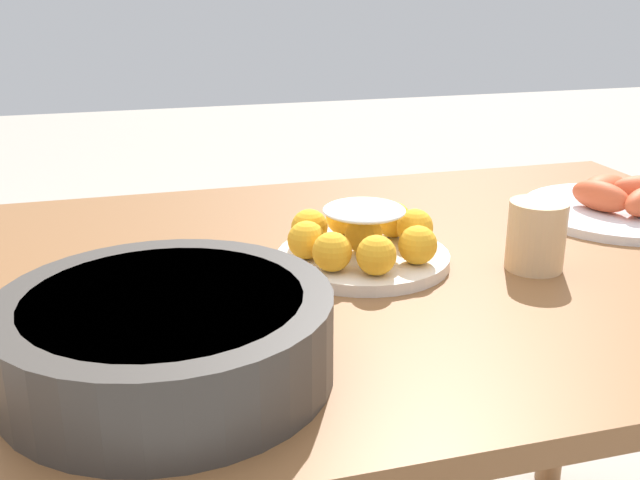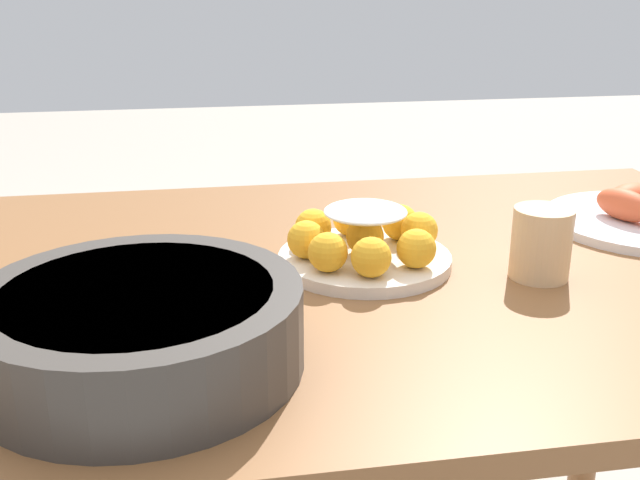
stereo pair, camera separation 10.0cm
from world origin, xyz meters
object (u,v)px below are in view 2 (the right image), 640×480
object	(u,v)px
serving_bowl	(140,326)
cup_far	(541,243)
cake_plate	(364,243)
dining_table	(276,333)

from	to	relation	value
serving_bowl	cup_far	distance (m)	0.52
cake_plate	dining_table	bearing A→B (deg)	0.20
dining_table	cup_far	xyz separation A→B (m)	(-0.34, 0.08, 0.14)
cake_plate	serving_bowl	xyz separation A→B (m)	(0.28, 0.24, 0.01)
cake_plate	serving_bowl	world-z (taller)	same
cup_far	serving_bowl	bearing A→B (deg)	17.53
cup_far	dining_table	bearing A→B (deg)	-13.27
dining_table	serving_bowl	xyz separation A→B (m)	(0.16, 0.24, 0.14)
dining_table	serving_bowl	distance (m)	0.32
serving_bowl	cup_far	xyz separation A→B (m)	(-0.50, -0.16, 0.00)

